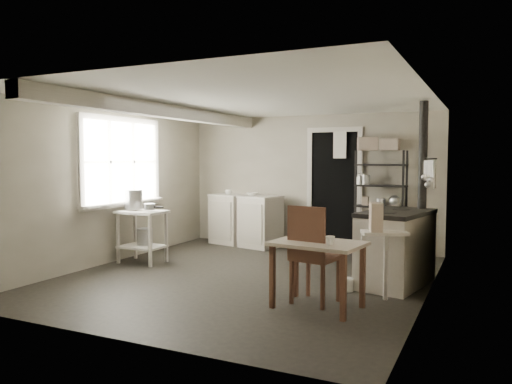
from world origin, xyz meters
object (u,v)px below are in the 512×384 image
at_px(stove, 396,249).
at_px(stockpot, 133,199).
at_px(flour_sack, 386,241).
at_px(chair, 315,258).
at_px(prep_table, 142,236).
at_px(base_cabinets, 245,219).
at_px(work_table, 318,272).
at_px(shelf_rack, 381,196).

bearing_deg(stove, stockpot, -165.01).
height_order(stove, flour_sack, stove).
xyz_separation_m(stockpot, chair, (3.16, -0.90, -0.45)).
bearing_deg(flour_sack, stove, -75.80).
distance_m(prep_table, base_cabinets, 2.15).
bearing_deg(work_table, stove, 66.58).
height_order(base_cabinets, chair, chair).
bearing_deg(base_cabinets, stove, -18.13).
xyz_separation_m(chair, flour_sack, (0.20, 2.91, -0.24)).
xyz_separation_m(stove, work_table, (-0.57, -1.32, -0.06)).
distance_m(work_table, chair, 0.21).
distance_m(stockpot, stove, 3.85).
distance_m(stockpot, chair, 3.32).
relative_size(stove, work_table, 1.27).
distance_m(prep_table, stockpot, 0.57).
distance_m(work_table, flour_sack, 3.09).
bearing_deg(flour_sack, stockpot, -149.08).
xyz_separation_m(base_cabinets, flour_sack, (2.49, 0.01, -0.22)).
relative_size(base_cabinets, stove, 1.18).
bearing_deg(base_cabinets, chair, -39.00).
height_order(prep_table, work_table, prep_table).
bearing_deg(shelf_rack, stockpot, -143.52).
xyz_separation_m(shelf_rack, work_table, (-0.00, -3.20, -0.57)).
bearing_deg(stockpot, chair, -15.86).
xyz_separation_m(base_cabinets, stove, (2.94, -1.76, -0.02)).
bearing_deg(work_table, base_cabinets, 127.61).
bearing_deg(base_cabinets, work_table, -39.61).
bearing_deg(work_table, shelf_rack, 89.96).
bearing_deg(work_table, stockpot, 161.78).
height_order(stockpot, flour_sack, stockpot).
height_order(base_cabinets, shelf_rack, shelf_rack).
bearing_deg(work_table, chair, 115.56).
bearing_deg(prep_table, stockpot, 173.01).
height_order(base_cabinets, flour_sack, base_cabinets).
relative_size(shelf_rack, stove, 1.45).
xyz_separation_m(work_table, chair, (-0.08, 0.17, 0.10)).
distance_m(stockpot, work_table, 3.46).
distance_m(stockpot, base_cabinets, 2.24).
bearing_deg(base_cabinets, prep_table, -96.38).
distance_m(prep_table, chair, 3.12).
bearing_deg(chair, stockpot, 173.69).
bearing_deg(shelf_rack, stove, -70.04).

